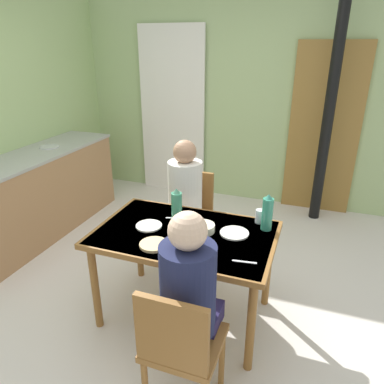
{
  "coord_description": "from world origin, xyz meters",
  "views": [
    {
      "loc": [
        1.08,
        -2.19,
        1.97
      ],
      "look_at": [
        0.28,
        0.03,
        0.98
      ],
      "focal_mm": 33.44,
      "sensor_mm": 36.0,
      "label": 1
    }
  ],
  "objects_px": {
    "chair_near_diner": "(180,345)",
    "water_bottle_green_near": "(177,209)",
    "chair_far_diner": "(190,212)",
    "person_far_diner": "(185,189)",
    "person_near_diner": "(189,286)",
    "kitchen_counter": "(36,195)",
    "serving_bowl_center": "(203,228)",
    "dining_table": "(185,242)",
    "water_bottle_green_far": "(267,213)"
  },
  "relations": [
    {
      "from": "chair_near_diner",
      "to": "water_bottle_green_far",
      "type": "bearing_deg",
      "value": 74.83
    },
    {
      "from": "kitchen_counter",
      "to": "person_far_diner",
      "type": "bearing_deg",
      "value": -1.69
    },
    {
      "from": "kitchen_counter",
      "to": "chair_near_diner",
      "type": "xyz_separation_m",
      "value": [
        2.25,
        -1.43,
        0.05
      ]
    },
    {
      "from": "kitchen_counter",
      "to": "water_bottle_green_far",
      "type": "distance_m",
      "value": 2.59
    },
    {
      "from": "water_bottle_green_far",
      "to": "kitchen_counter",
      "type": "bearing_deg",
      "value": 170.26
    },
    {
      "from": "chair_far_diner",
      "to": "person_near_diner",
      "type": "distance_m",
      "value": 1.5
    },
    {
      "from": "chair_far_diner",
      "to": "person_far_diner",
      "type": "distance_m",
      "value": 0.31
    },
    {
      "from": "dining_table",
      "to": "chair_far_diner",
      "type": "xyz_separation_m",
      "value": [
        -0.24,
        0.76,
        -0.15
      ]
    },
    {
      "from": "dining_table",
      "to": "person_far_diner",
      "type": "bearing_deg",
      "value": 111.19
    },
    {
      "from": "person_near_diner",
      "to": "person_far_diner",
      "type": "distance_m",
      "value": 1.34
    },
    {
      "from": "kitchen_counter",
      "to": "chair_far_diner",
      "type": "bearing_deg",
      "value": 2.79
    },
    {
      "from": "chair_far_diner",
      "to": "serving_bowl_center",
      "type": "relative_size",
      "value": 5.12
    },
    {
      "from": "dining_table",
      "to": "chair_far_diner",
      "type": "distance_m",
      "value": 0.81
    },
    {
      "from": "chair_far_diner",
      "to": "person_far_diner",
      "type": "relative_size",
      "value": 1.13
    },
    {
      "from": "kitchen_counter",
      "to": "chair_far_diner",
      "type": "xyz_separation_m",
      "value": [
        1.74,
        0.08,
        0.05
      ]
    },
    {
      "from": "kitchen_counter",
      "to": "water_bottle_green_near",
      "type": "height_order",
      "value": "water_bottle_green_near"
    },
    {
      "from": "chair_near_diner",
      "to": "dining_table",
      "type": "bearing_deg",
      "value": 109.1
    },
    {
      "from": "chair_far_diner",
      "to": "serving_bowl_center",
      "type": "distance_m",
      "value": 0.83
    },
    {
      "from": "water_bottle_green_far",
      "to": "serving_bowl_center",
      "type": "xyz_separation_m",
      "value": [
        -0.42,
        -0.19,
        -0.1
      ]
    },
    {
      "from": "chair_near_diner",
      "to": "person_far_diner",
      "type": "bearing_deg",
      "value": 110.05
    },
    {
      "from": "kitchen_counter",
      "to": "person_near_diner",
      "type": "distance_m",
      "value": 2.61
    },
    {
      "from": "dining_table",
      "to": "person_far_diner",
      "type": "relative_size",
      "value": 1.65
    },
    {
      "from": "kitchen_counter",
      "to": "person_far_diner",
      "type": "height_order",
      "value": "person_far_diner"
    },
    {
      "from": "person_far_diner",
      "to": "water_bottle_green_near",
      "type": "relative_size",
      "value": 2.53
    },
    {
      "from": "kitchen_counter",
      "to": "water_bottle_green_near",
      "type": "xyz_separation_m",
      "value": [
        1.9,
        -0.62,
        0.42
      ]
    },
    {
      "from": "person_far_diner",
      "to": "water_bottle_green_near",
      "type": "distance_m",
      "value": 0.6
    },
    {
      "from": "chair_near_diner",
      "to": "water_bottle_green_near",
      "type": "bearing_deg",
      "value": 112.94
    },
    {
      "from": "serving_bowl_center",
      "to": "dining_table",
      "type": "bearing_deg",
      "value": -154.21
    },
    {
      "from": "chair_near_diner",
      "to": "kitchen_counter",
      "type": "bearing_deg",
      "value": 147.48
    },
    {
      "from": "kitchen_counter",
      "to": "water_bottle_green_near",
      "type": "distance_m",
      "value": 2.05
    },
    {
      "from": "person_near_diner",
      "to": "person_far_diner",
      "type": "height_order",
      "value": "same"
    },
    {
      "from": "dining_table",
      "to": "chair_near_diner",
      "type": "height_order",
      "value": "chair_near_diner"
    },
    {
      "from": "dining_table",
      "to": "person_near_diner",
      "type": "relative_size",
      "value": 1.65
    },
    {
      "from": "dining_table",
      "to": "person_far_diner",
      "type": "height_order",
      "value": "person_far_diner"
    },
    {
      "from": "kitchen_counter",
      "to": "chair_near_diner",
      "type": "relative_size",
      "value": 2.45
    },
    {
      "from": "kitchen_counter",
      "to": "water_bottle_green_far",
      "type": "relative_size",
      "value": 7.75
    },
    {
      "from": "chair_near_diner",
      "to": "serving_bowl_center",
      "type": "xyz_separation_m",
      "value": [
        -0.15,
        0.81,
        0.26
      ]
    },
    {
      "from": "person_near_diner",
      "to": "water_bottle_green_near",
      "type": "distance_m",
      "value": 0.76
    },
    {
      "from": "chair_far_diner",
      "to": "person_near_diner",
      "type": "height_order",
      "value": "person_near_diner"
    },
    {
      "from": "kitchen_counter",
      "to": "water_bottle_green_near",
      "type": "relative_size",
      "value": 6.99
    },
    {
      "from": "chair_far_diner",
      "to": "person_near_diner",
      "type": "xyz_separation_m",
      "value": [
        0.5,
        -1.38,
        0.28
      ]
    },
    {
      "from": "dining_table",
      "to": "chair_near_diner",
      "type": "distance_m",
      "value": 0.82
    },
    {
      "from": "water_bottle_green_near",
      "to": "serving_bowl_center",
      "type": "xyz_separation_m",
      "value": [
        0.2,
        0.01,
        -0.12
      ]
    },
    {
      "from": "dining_table",
      "to": "chair_near_diner",
      "type": "bearing_deg",
      "value": -70.9
    },
    {
      "from": "person_far_diner",
      "to": "person_near_diner",
      "type": "bearing_deg",
      "value": 112.04
    },
    {
      "from": "person_far_diner",
      "to": "kitchen_counter",
      "type": "bearing_deg",
      "value": -1.69
    },
    {
      "from": "person_far_diner",
      "to": "serving_bowl_center",
      "type": "xyz_separation_m",
      "value": [
        0.36,
        -0.57,
        -0.03
      ]
    },
    {
      "from": "kitchen_counter",
      "to": "person_far_diner",
      "type": "relative_size",
      "value": 2.76
    },
    {
      "from": "chair_far_diner",
      "to": "person_far_diner",
      "type": "height_order",
      "value": "person_far_diner"
    },
    {
      "from": "dining_table",
      "to": "serving_bowl_center",
      "type": "xyz_separation_m",
      "value": [
        0.12,
        0.06,
        0.11
      ]
    }
  ]
}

